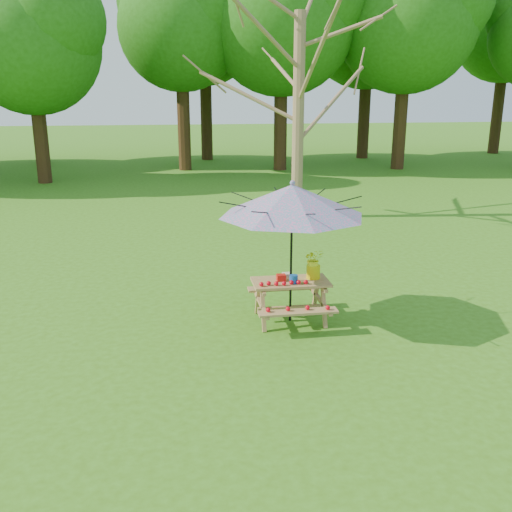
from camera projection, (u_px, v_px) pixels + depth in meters
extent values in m
cylinder|color=#806246|center=(298.00, 118.00, 15.82)|extent=(0.45, 0.45, 5.59)
cube|color=#A27E49|center=(291.00, 282.00, 8.95)|extent=(1.20, 0.62, 0.04)
cube|color=#A27E49|center=(298.00, 312.00, 8.51)|extent=(1.20, 0.22, 0.04)
cube|color=#A27E49|center=(284.00, 288.00, 9.55)|extent=(1.20, 0.22, 0.04)
cylinder|color=black|center=(291.00, 253.00, 8.82)|extent=(0.04, 0.04, 2.25)
cone|color=teal|center=(292.00, 200.00, 8.59)|extent=(2.39, 2.39, 0.48)
sphere|color=teal|center=(292.00, 183.00, 8.51)|extent=(0.08, 0.08, 0.08)
cube|color=red|center=(281.00, 278.00, 8.94)|extent=(0.14, 0.12, 0.10)
cylinder|color=#1446A6|center=(294.00, 279.00, 8.82)|extent=(0.13, 0.13, 0.13)
cube|color=beige|center=(286.00, 275.00, 9.10)|extent=(0.13, 0.13, 0.07)
cylinder|color=yellow|center=(313.00, 272.00, 9.03)|extent=(0.22, 0.22, 0.22)
imported|color=#FBFF28|center=(314.00, 259.00, 8.98)|extent=(0.31, 0.28, 0.32)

